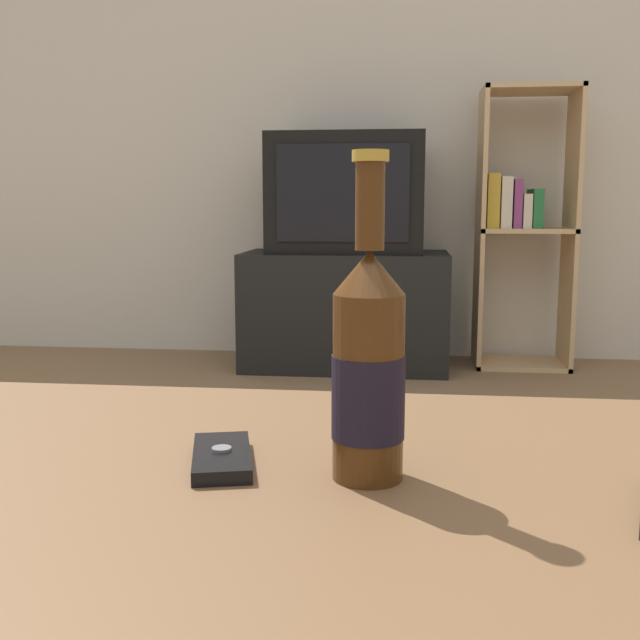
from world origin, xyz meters
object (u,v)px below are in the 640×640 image
Objects in this scene: beer_bottle at (368,367)px; tv_stand at (346,310)px; cell_phone at (222,457)px; bookshelf at (521,223)px; television at (346,194)px.

tv_stand is at bearing 94.98° from beer_bottle.
cell_phone is (-0.14, 0.02, -0.10)m from beer_bottle.
bookshelf is 4.16× the size of beer_bottle.
tv_stand is 2.71m from beer_bottle.
television reaches higher than cell_phone.
bookshelf reaches higher than cell_phone.
television is 2.67m from cell_phone.
television is at bearing 94.99° from beer_bottle.
television reaches higher than tv_stand.
tv_stand is 7.05× the size of cell_phone.
television is 2.69m from beer_bottle.
tv_stand is at bearing -172.56° from bookshelf.
cell_phone is (0.09, -2.66, 0.23)m from tv_stand.
beer_bottle is at bearing -21.91° from cell_phone.
bookshelf is at bearing 7.72° from television.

